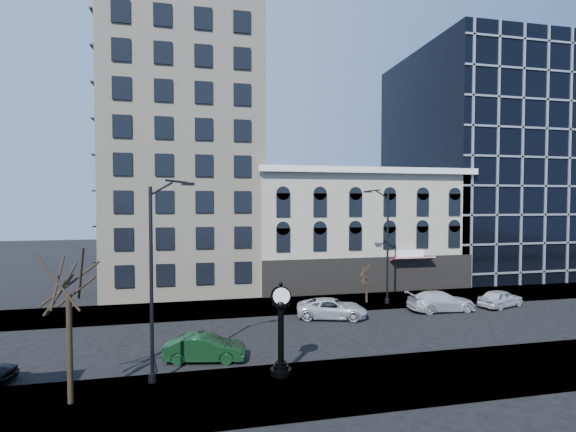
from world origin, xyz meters
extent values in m
plane|color=black|center=(0.00, 0.00, 0.00)|extent=(160.00, 160.00, 0.00)
cube|color=gray|center=(0.00, 8.00, 0.06)|extent=(160.00, 6.00, 0.12)
cube|color=gray|center=(0.00, -8.00, 0.06)|extent=(160.00, 6.00, 0.12)
cube|color=beige|center=(-6.00, 19.00, 19.00)|extent=(15.00, 15.00, 38.00)
cube|color=#A9A08B|center=(12.00, 16.00, 6.00)|extent=(22.00, 10.00, 12.00)
cube|color=white|center=(12.00, 10.80, 12.20)|extent=(22.60, 0.80, 0.60)
cube|color=black|center=(12.00, 10.95, 1.80)|extent=(22.00, 0.30, 3.60)
cube|color=maroon|center=(16.00, 10.40, 3.40)|extent=(4.50, 1.18, 0.55)
cube|color=black|center=(32.00, 21.00, 14.00)|extent=(20.00, 20.00, 28.00)
cylinder|color=black|center=(-0.59, -6.42, 0.27)|extent=(1.10, 1.10, 0.30)
cylinder|color=black|center=(-0.59, -6.42, 0.52)|extent=(0.80, 0.80, 0.20)
cylinder|color=black|center=(-0.59, -6.42, 0.70)|extent=(0.60, 0.60, 0.16)
cylinder|color=black|center=(-0.59, -6.42, 2.22)|extent=(0.32, 0.32, 2.89)
sphere|color=black|center=(-0.59, -6.42, 3.76)|extent=(0.56, 0.56, 0.56)
cube|color=black|center=(-0.59, -6.42, 3.86)|extent=(0.92, 0.44, 0.25)
cylinder|color=black|center=(-0.59, -6.42, 4.26)|extent=(1.08, 0.57, 1.04)
cylinder|color=white|center=(-0.59, -6.59, 4.26)|extent=(0.85, 0.24, 0.88)
cylinder|color=white|center=(-0.59, -6.25, 4.26)|extent=(0.85, 0.24, 0.88)
sphere|color=black|center=(-0.59, -6.42, 4.86)|extent=(0.20, 0.20, 0.20)
cylinder|color=black|center=(-7.03, -6.00, 4.99)|extent=(0.18, 0.18, 9.73)
cylinder|color=black|center=(-7.03, -6.00, 0.35)|extent=(0.41, 0.41, 0.45)
cube|color=black|center=(-5.02, -5.25, 10.02)|extent=(0.67, 0.45, 0.16)
cylinder|color=black|center=(11.46, 6.42, 4.96)|extent=(0.18, 0.18, 9.68)
cylinder|color=black|center=(11.46, 6.42, 0.35)|extent=(0.41, 0.41, 0.45)
cube|color=black|center=(9.32, 6.39, 9.96)|extent=(0.62, 0.26, 0.16)
cylinder|color=#2F2317|center=(-10.37, -7.50, 2.57)|extent=(0.25, 0.25, 4.90)
cylinder|color=#2F2317|center=(9.86, 7.21, 1.29)|extent=(0.20, 0.20, 2.33)
imported|color=#143F1E|center=(-4.42, -3.39, 0.75)|extent=(4.77, 2.36, 1.50)
imported|color=silver|center=(5.41, 3.45, 0.76)|extent=(5.97, 3.91, 1.53)
imported|color=silver|center=(14.96, 3.61, 0.82)|extent=(5.68, 2.43, 1.63)
imported|color=silver|center=(20.73, 3.71, 0.76)|extent=(4.79, 3.09, 1.52)
camera|label=1|loc=(-4.67, -27.40, 9.12)|focal=26.00mm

